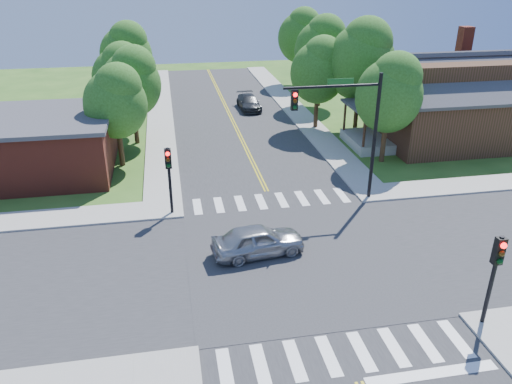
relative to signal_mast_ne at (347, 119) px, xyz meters
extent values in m
plane|color=#305B1C|center=(-3.91, -5.59, -4.85)|extent=(100.00, 100.00, 0.00)
cube|color=#2D2D30|center=(-3.91, -5.59, -4.83)|extent=(10.00, 90.00, 0.04)
cube|color=#2D2D30|center=(-3.91, -5.59, -4.83)|extent=(90.00, 10.00, 0.04)
cube|color=#2D2D30|center=(-3.91, -5.59, -4.85)|extent=(10.20, 10.20, 0.06)
cube|color=#9E9B93|center=(2.19, 19.41, -4.78)|extent=(2.20, 40.00, 0.14)
cube|color=#9E9B93|center=(-10.01, 19.41, -4.78)|extent=(2.20, 40.00, 0.14)
cube|color=white|center=(-8.11, 0.61, -4.80)|extent=(0.45, 2.00, 0.01)
cube|color=white|center=(-6.91, 0.61, -4.80)|extent=(0.45, 2.00, 0.01)
cube|color=white|center=(-5.71, 0.61, -4.80)|extent=(0.45, 2.00, 0.01)
cube|color=white|center=(-4.51, 0.61, -4.80)|extent=(0.45, 2.00, 0.01)
cube|color=white|center=(-3.31, 0.61, -4.80)|extent=(0.45, 2.00, 0.01)
cube|color=white|center=(-2.11, 0.61, -4.80)|extent=(0.45, 2.00, 0.01)
cube|color=white|center=(-0.91, 0.61, -4.80)|extent=(0.45, 2.00, 0.01)
cube|color=white|center=(0.29, 0.61, -4.80)|extent=(0.45, 2.00, 0.01)
cube|color=white|center=(-8.11, -11.79, -4.80)|extent=(0.45, 2.00, 0.01)
cube|color=white|center=(-6.91, -11.79, -4.80)|extent=(0.45, 2.00, 0.01)
cube|color=white|center=(-5.71, -11.79, -4.80)|extent=(0.45, 2.00, 0.01)
cube|color=white|center=(-4.51, -11.79, -4.80)|extent=(0.45, 2.00, 0.01)
cube|color=white|center=(-3.31, -11.79, -4.80)|extent=(0.45, 2.00, 0.01)
cube|color=white|center=(-2.11, -11.79, -4.80)|extent=(0.45, 2.00, 0.01)
cube|color=white|center=(-0.91, -11.79, -4.80)|extent=(0.45, 2.00, 0.01)
cube|color=white|center=(0.29, -11.79, -4.80)|extent=(0.45, 2.00, 0.01)
cube|color=gold|center=(-4.01, 20.66, -4.80)|extent=(0.10, 37.50, 0.01)
cube|color=gold|center=(-3.81, 20.66, -4.80)|extent=(0.10, 37.50, 0.01)
cube|color=white|center=(-1.41, -13.19, -4.85)|extent=(4.60, 0.45, 0.09)
cylinder|color=black|center=(1.69, 0.01, -1.25)|extent=(0.20, 0.20, 7.20)
cylinder|color=black|center=(-0.91, 0.01, 1.75)|extent=(5.20, 0.14, 0.14)
cube|color=#19591E|center=(-0.51, -0.04, 2.00)|extent=(1.40, 0.04, 0.30)
cube|color=black|center=(-2.91, 0.01, 1.12)|extent=(0.34, 0.28, 1.05)
sphere|color=#FF0C0C|center=(-2.91, -0.16, 1.44)|extent=(0.22, 0.22, 0.22)
sphere|color=#3F2605|center=(-2.91, -0.16, 1.12)|extent=(0.22, 0.22, 0.22)
sphere|color=#05330F|center=(-2.91, -0.16, 0.80)|extent=(0.22, 0.22, 0.22)
cylinder|color=black|center=(1.69, -11.19, -2.95)|extent=(0.16, 0.16, 3.80)
cube|color=black|center=(1.69, -11.19, -1.63)|extent=(0.34, 0.28, 1.05)
sphere|color=#FF0C0C|center=(1.69, -11.36, -1.31)|extent=(0.22, 0.22, 0.22)
sphere|color=#3F2605|center=(1.69, -11.36, -1.63)|extent=(0.22, 0.22, 0.22)
sphere|color=#05330F|center=(1.69, -11.36, -1.95)|extent=(0.22, 0.22, 0.22)
cylinder|color=black|center=(-9.51, 0.01, -2.95)|extent=(0.16, 0.16, 3.80)
cube|color=black|center=(-9.51, 0.01, -1.63)|extent=(0.34, 0.28, 1.05)
sphere|color=#FF0C0C|center=(-9.51, -0.16, -1.31)|extent=(0.22, 0.22, 0.22)
sphere|color=#3F2605|center=(-9.51, -0.16, -1.63)|extent=(0.22, 0.22, 0.22)
sphere|color=#05330F|center=(-9.51, -0.16, -1.95)|extent=(0.22, 0.22, 0.22)
cube|color=#322311|center=(11.29, 8.61, -2.85)|extent=(10.00, 8.00, 4.00)
cube|color=#9E9B93|center=(4.99, 8.61, -4.50)|extent=(2.60, 4.50, 0.70)
cylinder|color=#322311|center=(3.89, 6.61, -3.25)|extent=(0.18, 0.18, 2.50)
cylinder|color=#322311|center=(3.89, 10.61, -3.25)|extent=(0.18, 0.18, 2.50)
cube|color=#38383D|center=(4.99, 8.61, -1.90)|extent=(2.80, 4.80, 0.18)
cube|color=maroon|center=(13.79, 12.11, -1.30)|extent=(0.90, 0.90, 7.11)
cube|color=maroon|center=(-18.11, 7.61, -3.10)|extent=(10.00, 8.00, 3.50)
cube|color=#38383D|center=(-18.11, 7.61, -1.25)|extent=(10.40, 8.40, 0.25)
cylinder|color=#382314|center=(4.82, 5.45, -3.47)|extent=(0.34, 0.34, 2.76)
ellipsoid|color=#294C16|center=(4.82, 5.45, -0.34)|extent=(4.36, 4.14, 4.80)
sphere|color=#294C16|center=(5.12, 5.25, 0.96)|extent=(3.20, 3.20, 3.20)
cylinder|color=#382314|center=(5.42, 12.20, -3.20)|extent=(0.34, 0.34, 3.31)
ellipsoid|color=#294C16|center=(5.42, 12.20, 0.55)|extent=(5.22, 4.96, 5.75)
sphere|color=#294C16|center=(5.72, 12.00, 2.12)|extent=(3.83, 3.83, 3.83)
cylinder|color=#382314|center=(4.83, 20.32, -3.30)|extent=(0.34, 0.34, 3.10)
ellipsoid|color=#294C16|center=(4.83, 20.32, 0.21)|extent=(4.90, 4.65, 5.39)
sphere|color=#294C16|center=(5.13, 20.12, 1.68)|extent=(3.59, 3.59, 3.59)
cylinder|color=#382314|center=(5.29, 29.40, -3.32)|extent=(0.34, 0.34, 3.06)
ellipsoid|color=#294C16|center=(5.29, 29.40, 0.14)|extent=(4.83, 4.59, 5.32)
sphere|color=#294C16|center=(5.59, 29.20, 1.59)|extent=(3.54, 3.54, 3.54)
cylinder|color=#382314|center=(-12.58, 7.89, -3.58)|extent=(0.34, 0.34, 2.55)
ellipsoid|color=#294C16|center=(-12.58, 7.89, -0.69)|extent=(4.02, 3.82, 4.42)
sphere|color=#294C16|center=(-12.28, 7.69, 0.51)|extent=(2.95, 2.95, 2.95)
cylinder|color=#382314|center=(-12.67, 14.71, -3.52)|extent=(0.34, 0.34, 2.67)
ellipsoid|color=#294C16|center=(-12.67, 14.71, -0.50)|extent=(4.21, 4.00, 4.63)
sphere|color=#294C16|center=(-12.37, 14.51, 0.77)|extent=(3.09, 3.09, 3.09)
cylinder|color=#382314|center=(-12.61, 22.57, -3.39)|extent=(0.34, 0.34, 2.93)
ellipsoid|color=#294C16|center=(-12.61, 22.57, -0.07)|extent=(4.62, 4.39, 5.09)
sphere|color=#294C16|center=(-12.31, 22.37, 1.31)|extent=(3.39, 3.39, 3.39)
cylinder|color=#382314|center=(-13.30, 31.57, -3.57)|extent=(0.34, 0.34, 2.57)
ellipsoid|color=#294C16|center=(-13.30, 31.57, -0.66)|extent=(4.06, 3.85, 4.46)
sphere|color=#294C16|center=(-13.00, 31.37, 0.56)|extent=(2.98, 2.98, 2.98)
cylinder|color=#382314|center=(2.48, 13.45, -3.47)|extent=(0.34, 0.34, 2.76)
ellipsoid|color=#294C16|center=(2.48, 13.45, -0.34)|extent=(4.36, 4.14, 4.80)
sphere|color=#294C16|center=(2.78, 13.25, 0.97)|extent=(3.20, 3.20, 3.20)
cylinder|color=#382314|center=(-11.77, 12.35, -3.50)|extent=(0.34, 0.34, 2.70)
ellipsoid|color=#294C16|center=(-11.77, 12.35, -0.45)|extent=(4.26, 4.05, 4.69)
sphere|color=#294C16|center=(-11.47, 12.15, 0.83)|extent=(3.12, 3.12, 3.12)
imported|color=#A3A5AA|center=(-5.70, -4.85, -4.12)|extent=(2.87, 4.74, 1.46)
imported|color=#2C2E31|center=(-1.93, 20.01, -4.21)|extent=(2.04, 4.50, 1.28)
camera|label=1|loc=(-9.36, -24.38, 7.56)|focal=35.00mm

